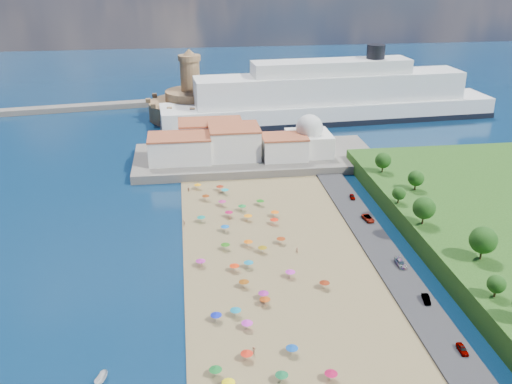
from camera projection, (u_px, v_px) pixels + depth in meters
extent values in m
plane|color=#071938|center=(253.00, 259.00, 147.52)|extent=(700.00, 700.00, 0.00)
cube|color=#59544C|center=(255.00, 158.00, 214.74)|extent=(90.00, 36.00, 3.00)
cube|color=#59544C|center=(194.00, 134.00, 244.15)|extent=(18.00, 70.00, 2.40)
cube|color=silver|center=(180.00, 149.00, 205.38)|extent=(22.00, 14.00, 9.00)
cube|color=silver|center=(234.00, 143.00, 209.22)|extent=(18.00, 16.00, 11.00)
cube|color=silver|center=(284.00, 148.00, 208.32)|extent=(16.00, 12.00, 8.00)
cube|color=silver|center=(211.00, 135.00, 219.40)|extent=(24.00, 14.00, 10.00)
cube|color=silver|center=(309.00, 143.00, 213.17)|extent=(16.00, 16.00, 8.00)
sphere|color=silver|center=(309.00, 128.00, 210.83)|extent=(10.00, 10.00, 10.00)
cylinder|color=silver|center=(310.00, 118.00, 209.34)|extent=(1.20, 1.20, 1.60)
cylinder|color=#A07B50|center=(192.00, 109.00, 270.43)|extent=(40.00, 40.00, 8.00)
cylinder|color=#A07B50|center=(191.00, 96.00, 267.89)|extent=(24.00, 24.00, 5.00)
cylinder|color=#A07B50|center=(190.00, 76.00, 264.17)|extent=(9.00, 9.00, 14.00)
cylinder|color=#A07B50|center=(189.00, 58.00, 260.97)|extent=(10.40, 10.40, 2.40)
cone|color=#A07B50|center=(189.00, 52.00, 259.91)|extent=(6.00, 6.00, 3.00)
cube|color=black|center=(329.00, 118.00, 266.85)|extent=(157.79, 33.73, 2.52)
cube|color=white|center=(329.00, 111.00, 265.52)|extent=(156.77, 33.26, 9.33)
cube|color=white|center=(331.00, 88.00, 261.26)|extent=(125.44, 27.02, 12.45)
cube|color=white|center=(332.00, 67.00, 257.61)|extent=(73.42, 19.38, 6.22)
cylinder|color=black|center=(376.00, 52.00, 258.94)|extent=(8.30, 8.30, 6.22)
cone|color=#FFE90D|center=(228.00, 381.00, 102.47)|extent=(2.50, 2.50, 0.60)
cylinder|color=gray|center=(260.00, 203.00, 177.09)|extent=(0.07, 0.07, 2.00)
cone|color=#1A7B15|center=(260.00, 200.00, 176.73)|extent=(2.50, 2.50, 0.60)
cylinder|color=gray|center=(281.00, 241.00, 153.90)|extent=(0.07, 0.07, 2.00)
cone|color=#98320D|center=(281.00, 238.00, 153.55)|extent=(2.50, 2.50, 0.60)
cylinder|color=gray|center=(216.00, 372.00, 105.98)|extent=(0.07, 0.07, 2.00)
cone|color=#126824|center=(215.00, 368.00, 105.63)|extent=(2.50, 2.50, 0.60)
cylinder|color=gray|center=(220.00, 188.00, 187.89)|extent=(0.07, 0.07, 2.00)
cone|color=maroon|center=(220.00, 186.00, 187.54)|extent=(2.50, 2.50, 0.60)
cylinder|color=gray|center=(198.00, 187.00, 189.15)|extent=(0.07, 0.07, 2.00)
cone|color=orange|center=(198.00, 184.00, 188.80)|extent=(2.50, 2.50, 0.60)
cylinder|color=gray|center=(201.00, 263.00, 142.93)|extent=(0.07, 0.07, 2.00)
cone|color=#B02595|center=(201.00, 260.00, 142.58)|extent=(2.50, 2.50, 0.60)
cylinder|color=gray|center=(275.00, 214.00, 169.56)|extent=(0.07, 0.07, 2.00)
cone|color=orange|center=(275.00, 211.00, 169.20)|extent=(2.50, 2.50, 0.60)
cylinder|color=gray|center=(290.00, 274.00, 138.08)|extent=(0.07, 0.07, 2.00)
cone|color=#CD2BBE|center=(290.00, 271.00, 137.73)|extent=(2.50, 2.50, 0.60)
cylinder|color=gray|center=(201.00, 219.00, 166.27)|extent=(0.07, 0.07, 2.00)
cone|color=#0D7F71|center=(201.00, 216.00, 165.92)|extent=(2.50, 2.50, 0.60)
cylinder|color=gray|center=(225.00, 192.00, 185.27)|extent=(0.07, 0.07, 2.00)
cone|color=#1198A1|center=(225.00, 189.00, 184.91)|extent=(2.50, 2.50, 0.60)
cylinder|color=gray|center=(235.00, 268.00, 140.73)|extent=(0.07, 0.07, 2.00)
cone|color=#F3330A|center=(234.00, 265.00, 140.38)|extent=(2.50, 2.50, 0.60)
cylinder|color=gray|center=(292.00, 351.00, 111.69)|extent=(0.07, 0.07, 2.00)
cone|color=#0C47A7|center=(292.00, 347.00, 111.34)|extent=(2.50, 2.50, 0.60)
cylinder|color=gray|center=(324.00, 285.00, 133.58)|extent=(0.07, 0.07, 2.00)
cone|color=maroon|center=(325.00, 282.00, 133.23)|extent=(2.50, 2.50, 0.60)
cylinder|color=gray|center=(247.00, 356.00, 110.18)|extent=(0.07, 0.07, 2.00)
cone|color=red|center=(247.00, 352.00, 109.83)|extent=(2.50, 2.50, 0.60)
cylinder|color=gray|center=(236.00, 312.00, 123.44)|extent=(0.07, 0.07, 2.00)
cone|color=#107C9A|center=(236.00, 309.00, 123.09)|extent=(2.50, 2.50, 0.60)
cylinder|color=gray|center=(263.00, 295.00, 129.54)|extent=(0.07, 0.07, 2.00)
cone|color=#982088|center=(263.00, 292.00, 129.18)|extent=(2.50, 2.50, 0.60)
cylinder|color=gray|center=(274.00, 222.00, 164.76)|extent=(0.07, 0.07, 2.00)
cone|color=#FC250B|center=(274.00, 219.00, 164.41)|extent=(2.50, 2.50, 0.60)
cylinder|color=gray|center=(222.00, 203.00, 176.72)|extent=(0.07, 0.07, 2.00)
cone|color=#B92775|center=(222.00, 201.00, 176.37)|extent=(2.50, 2.50, 0.60)
cylinder|color=gray|center=(225.00, 247.00, 150.85)|extent=(0.07, 0.07, 2.00)
cone|color=#246B13|center=(225.00, 244.00, 150.50)|extent=(2.50, 2.50, 0.60)
cylinder|color=gray|center=(265.00, 302.00, 127.25)|extent=(0.07, 0.07, 2.00)
cone|color=#A23C0D|center=(265.00, 298.00, 126.90)|extent=(2.50, 2.50, 0.60)
cylinder|color=gray|center=(206.00, 198.00, 180.67)|extent=(0.07, 0.07, 2.00)
cone|color=maroon|center=(206.00, 195.00, 180.32)|extent=(2.50, 2.50, 0.60)
cylinder|color=gray|center=(282.00, 378.00, 104.63)|extent=(0.07, 0.07, 2.00)
cone|color=#116333|center=(282.00, 374.00, 104.28)|extent=(2.50, 2.50, 0.60)
cylinder|color=gray|center=(216.00, 317.00, 121.77)|extent=(0.07, 0.07, 2.00)
cone|color=#0E1EBB|center=(216.00, 314.00, 121.42)|extent=(2.50, 2.50, 0.60)
cylinder|color=gray|center=(244.00, 284.00, 134.00)|extent=(0.07, 0.07, 2.00)
cone|color=#8A450C|center=(244.00, 281.00, 133.64)|extent=(2.50, 2.50, 0.60)
cylinder|color=gray|center=(248.00, 244.00, 152.38)|extent=(0.07, 0.07, 2.00)
cone|color=orange|center=(248.00, 241.00, 152.03)|extent=(2.50, 2.50, 0.60)
cylinder|color=gray|center=(242.00, 208.00, 173.57)|extent=(0.07, 0.07, 2.00)
cone|color=#167E30|center=(242.00, 205.00, 173.22)|extent=(2.50, 2.50, 0.60)
cylinder|color=gray|center=(248.00, 218.00, 167.23)|extent=(0.07, 0.07, 2.00)
cone|color=orange|center=(248.00, 215.00, 166.87)|extent=(2.50, 2.50, 0.60)
cylinder|color=gray|center=(229.00, 214.00, 169.45)|extent=(0.07, 0.07, 2.00)
cone|color=#A50D42|center=(229.00, 211.00, 169.10)|extent=(2.50, 2.50, 0.60)
cylinder|color=gray|center=(262.00, 250.00, 149.35)|extent=(0.07, 0.07, 2.00)
cone|color=#8B6E0C|center=(262.00, 247.00, 149.00)|extent=(2.50, 2.50, 0.60)
cylinder|color=gray|center=(331.00, 376.00, 105.00)|extent=(0.07, 0.07, 2.00)
cone|color=#A90D3B|center=(331.00, 372.00, 104.64)|extent=(2.50, 2.50, 0.60)
cylinder|color=gray|center=(225.00, 229.00, 160.66)|extent=(0.07, 0.07, 2.00)
cone|color=#0E5BB7|center=(225.00, 226.00, 160.31)|extent=(2.50, 2.50, 0.60)
cylinder|color=gray|center=(249.00, 265.00, 142.24)|extent=(0.07, 0.07, 2.00)
cone|color=#11779D|center=(249.00, 261.00, 141.89)|extent=(2.50, 2.50, 0.60)
cylinder|color=gray|center=(247.00, 325.00, 119.20)|extent=(0.07, 0.07, 2.00)
cone|color=#CA2BBD|center=(247.00, 322.00, 118.85)|extent=(2.50, 2.50, 0.60)
imported|color=tan|center=(184.00, 223.00, 164.40)|extent=(1.24, 1.35, 1.82)
imported|color=tan|center=(254.00, 350.00, 111.89)|extent=(1.25, 1.75, 1.82)
imported|color=tan|center=(201.00, 263.00, 143.26)|extent=(0.89, 0.99, 1.66)
imported|color=tan|center=(230.00, 218.00, 167.53)|extent=(1.02, 1.00, 1.65)
imported|color=tan|center=(188.00, 190.00, 186.74)|extent=(1.13, 0.54, 1.88)
imported|color=tan|center=(297.00, 250.00, 149.42)|extent=(0.72, 0.53, 1.82)
imported|color=white|center=(101.00, 379.00, 104.88)|extent=(2.83, 4.43, 1.60)
imported|color=gray|center=(368.00, 218.00, 166.51)|extent=(3.08, 5.45, 1.44)
imported|color=gray|center=(352.00, 197.00, 181.21)|extent=(1.96, 3.84, 1.25)
imported|color=gray|center=(426.00, 299.00, 128.10)|extent=(2.04, 4.14, 1.31)
imported|color=gray|center=(462.00, 349.00, 111.98)|extent=(1.71, 3.82, 1.27)
imported|color=gray|center=(401.00, 263.00, 142.59)|extent=(2.06, 4.91, 1.42)
cylinder|color=#382314|center=(495.00, 292.00, 120.18)|extent=(0.50, 0.50, 2.22)
sphere|color=#14380F|center=(497.00, 284.00, 119.40)|extent=(3.99, 3.99, 3.99)
cylinder|color=#382314|center=(481.00, 252.00, 134.62)|extent=(0.50, 0.50, 3.61)
sphere|color=#14380F|center=(483.00, 240.00, 133.35)|extent=(6.50, 6.50, 6.50)
cylinder|color=#382314|center=(423.00, 218.00, 152.00)|extent=(0.50, 0.50, 3.38)
sphere|color=#14380F|center=(424.00, 208.00, 150.81)|extent=(6.08, 6.08, 6.08)
cylinder|color=#382314|center=(398.00, 200.00, 164.88)|extent=(0.50, 0.50, 2.19)
sphere|color=#14380F|center=(399.00, 193.00, 164.10)|extent=(3.95, 3.95, 3.95)
cylinder|color=#382314|center=(415.00, 186.00, 173.89)|extent=(0.50, 0.50, 2.73)
sphere|color=#14380F|center=(416.00, 178.00, 172.92)|extent=(4.91, 4.91, 4.91)
cylinder|color=#382314|center=(382.00, 168.00, 187.76)|extent=(0.50, 0.50, 2.93)
sphere|color=#14380F|center=(383.00, 160.00, 186.73)|extent=(5.28, 5.28, 5.28)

